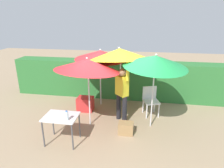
% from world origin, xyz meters
% --- Properties ---
extents(ground_plane, '(24.00, 24.00, 0.00)m').
position_xyz_m(ground_plane, '(0.00, 0.00, 0.00)').
color(ground_plane, '#9E8466').
extents(hedge_row, '(8.00, 0.70, 1.38)m').
position_xyz_m(hedge_row, '(0.00, 2.02, 0.69)').
color(hedge_row, '#2D7033').
rests_on(hedge_row, ground_plane).
extents(umbrella_rainbow, '(1.99, 1.99, 2.23)m').
position_xyz_m(umbrella_rainbow, '(0.15, 0.85, 1.87)').
color(umbrella_rainbow, silver).
rests_on(umbrella_rainbow, ground_plane).
extents(umbrella_orange, '(1.69, 1.69, 1.96)m').
position_xyz_m(umbrella_orange, '(-0.54, 1.19, 1.76)').
color(umbrella_orange, silver).
rests_on(umbrella_orange, ground_plane).
extents(umbrella_yellow, '(1.75, 1.75, 2.04)m').
position_xyz_m(umbrella_yellow, '(-0.57, -0.17, 1.76)').
color(umbrella_yellow, silver).
rests_on(umbrella_yellow, ground_plane).
extents(umbrella_navy, '(1.67, 1.67, 2.12)m').
position_xyz_m(umbrella_navy, '(1.17, 0.01, 1.88)').
color(umbrella_navy, silver).
rests_on(umbrella_navy, ground_plane).
extents(person_vendor, '(0.45, 0.45, 1.88)m').
position_xyz_m(person_vendor, '(0.30, 0.19, 0.93)').
color(person_vendor, black).
rests_on(person_vendor, ground_plane).
extents(chair_plastic, '(0.55, 0.55, 0.89)m').
position_xyz_m(chair_plastic, '(1.14, 0.74, 0.51)').
color(chair_plastic, silver).
rests_on(chair_plastic, ground_plane).
extents(cooler_box, '(0.51, 0.40, 0.45)m').
position_xyz_m(cooler_box, '(-0.95, 0.66, 0.23)').
color(cooler_box, red).
rests_on(cooler_box, ground_plane).
extents(crate_cardboard, '(0.39, 0.28, 0.32)m').
position_xyz_m(crate_cardboard, '(0.50, -0.48, 0.16)').
color(crate_cardboard, '#9E7A4C').
rests_on(crate_cardboard, ground_plane).
extents(folding_table, '(0.80, 0.60, 0.72)m').
position_xyz_m(folding_table, '(-1.01, -1.10, 0.63)').
color(folding_table, '#4C4C51').
rests_on(folding_table, ground_plane).
extents(bottle_water, '(0.07, 0.07, 0.24)m').
position_xyz_m(bottle_water, '(-0.78, -1.25, 0.83)').
color(bottle_water, silver).
rests_on(bottle_water, folding_table).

